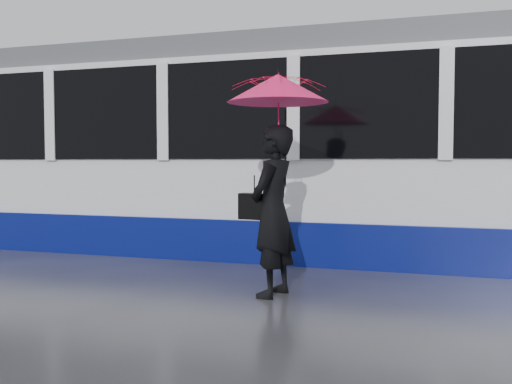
% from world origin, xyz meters
% --- Properties ---
extents(ground, '(90.00, 90.00, 0.00)m').
position_xyz_m(ground, '(0.00, 0.00, 0.00)').
color(ground, '#27272B').
rests_on(ground, ground).
extents(rails, '(34.00, 1.51, 0.02)m').
position_xyz_m(rails, '(0.00, 2.50, 0.01)').
color(rails, '#3F3D38').
rests_on(rails, ground).
extents(tram, '(26.00, 2.56, 3.35)m').
position_xyz_m(tram, '(3.31, 2.50, 1.64)').
color(tram, white).
rests_on(tram, ground).
extents(woman, '(0.54, 0.74, 1.85)m').
position_xyz_m(woman, '(1.03, -0.52, 0.93)').
color(woman, black).
rests_on(woman, ground).
extents(umbrella, '(1.25, 1.25, 1.25)m').
position_xyz_m(umbrella, '(1.08, -0.52, 2.03)').
color(umbrella, '#FF1588').
rests_on(umbrella, ground).
extents(handbag, '(0.35, 0.19, 0.47)m').
position_xyz_m(handbag, '(0.81, -0.50, 0.97)').
color(handbag, black).
rests_on(handbag, ground).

